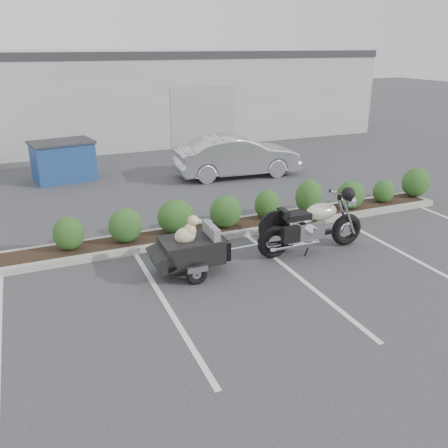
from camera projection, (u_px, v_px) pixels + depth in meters
name	position (u px, v px, depth m)	size (l,w,h in m)	color
ground	(231.00, 276.00, 9.37)	(90.00, 90.00, 0.00)	#38383A
planter_kerb	(232.00, 228.00, 11.60)	(12.00, 1.00, 0.15)	#9E9E93
building	(91.00, 94.00, 23.28)	(26.00, 10.00, 4.00)	#9EA099
motorcycle	(312.00, 226.00, 10.26)	(2.60, 0.87, 1.49)	black
pet_trailer	(190.00, 249.00, 9.29)	(2.06, 1.15, 1.24)	black
sedan	(237.00, 156.00, 16.20)	(1.47, 4.23, 1.39)	silver
dumpster	(63.00, 160.00, 15.76)	(2.17, 1.65, 1.30)	navy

